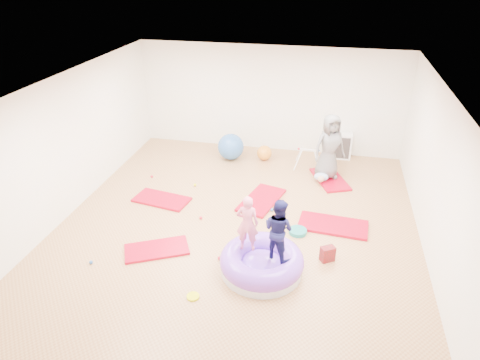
# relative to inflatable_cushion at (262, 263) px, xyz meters

# --- Properties ---
(room) EXTENTS (7.01, 8.01, 2.81)m
(room) POSITION_rel_inflatable_cushion_xyz_m (-0.71, 1.21, 1.22)
(room) COLOR #A16A40
(room) RESTS_ON ground
(gym_mat_front_left) EXTENTS (1.27, 1.03, 0.05)m
(gym_mat_front_left) POSITION_rel_inflatable_cushion_xyz_m (-1.97, 0.15, -0.15)
(gym_mat_front_left) COLOR #B40011
(gym_mat_front_left) RESTS_ON ground
(gym_mat_mid_left) EXTENTS (1.29, 0.79, 0.05)m
(gym_mat_mid_left) POSITION_rel_inflatable_cushion_xyz_m (-2.55, 1.86, -0.15)
(gym_mat_mid_left) COLOR #B40011
(gym_mat_mid_left) RESTS_ON ground
(gym_mat_center_back) EXTENTS (0.97, 1.42, 0.05)m
(gym_mat_center_back) POSITION_rel_inflatable_cushion_xyz_m (-0.40, 2.31, -0.15)
(gym_mat_center_back) COLOR #B40011
(gym_mat_center_back) RESTS_ON ground
(gym_mat_right) EXTENTS (1.39, 0.77, 0.06)m
(gym_mat_right) POSITION_rel_inflatable_cushion_xyz_m (1.16, 1.64, -0.15)
(gym_mat_right) COLOR #B40011
(gym_mat_right) RESTS_ON ground
(gym_mat_rear_right) EXTENTS (1.04, 1.36, 0.05)m
(gym_mat_rear_right) POSITION_rel_inflatable_cushion_xyz_m (1.04, 3.62, -0.15)
(gym_mat_rear_right) COLOR #B40011
(gym_mat_rear_right) RESTS_ON ground
(inflatable_cushion) EXTENTS (1.43, 1.43, 0.45)m
(inflatable_cushion) POSITION_rel_inflatable_cushion_xyz_m (0.00, 0.00, 0.00)
(inflatable_cushion) COLOR silver
(inflatable_cushion) RESTS_ON ground
(child_pink) EXTENTS (0.39, 0.27, 1.02)m
(child_pink) POSITION_rel_inflatable_cushion_xyz_m (-0.27, 0.10, 0.75)
(child_pink) COLOR pink
(child_pink) RESTS_ON inflatable_cushion
(child_navy) EXTENTS (0.66, 0.61, 1.08)m
(child_navy) POSITION_rel_inflatable_cushion_xyz_m (0.26, -0.02, 0.78)
(child_navy) COLOR #161547
(child_navy) RESTS_ON inflatable_cushion
(adult_caregiver) EXTENTS (0.91, 0.80, 1.56)m
(adult_caregiver) POSITION_rel_inflatable_cushion_xyz_m (0.95, 3.70, 0.66)
(adult_caregiver) COLOR slate
(adult_caregiver) RESTS_ON gym_mat_rear_right
(infant) EXTENTS (0.34, 0.34, 0.20)m
(infant) POSITION_rel_inflatable_cushion_xyz_m (0.83, 3.43, -0.02)
(infant) COLOR #A2BBDF
(infant) RESTS_ON gym_mat_rear_right
(ball_pit_balls) EXTENTS (3.22, 3.35, 0.07)m
(ball_pit_balls) POSITION_rel_inflatable_cushion_xyz_m (-1.51, 1.45, -0.14)
(ball_pit_balls) COLOR red
(ball_pit_balls) RESTS_ON ground
(exercise_ball_blue) EXTENTS (0.68, 0.68, 0.68)m
(exercise_ball_blue) POSITION_rel_inflatable_cushion_xyz_m (-1.56, 4.31, 0.17)
(exercise_ball_blue) COLOR #2D60AB
(exercise_ball_blue) RESTS_ON ground
(exercise_ball_orange) EXTENTS (0.39, 0.39, 0.39)m
(exercise_ball_orange) POSITION_rel_inflatable_cushion_xyz_m (-0.69, 4.44, 0.02)
(exercise_ball_orange) COLOR orange
(exercise_ball_orange) RESTS_ON ground
(infant_play_gym) EXTENTS (0.66, 0.63, 0.51)m
(infant_play_gym) POSITION_rel_inflatable_cushion_xyz_m (0.45, 4.21, 0.16)
(infant_play_gym) COLOR white
(infant_play_gym) RESTS_ON ground
(cube_shelf) EXTENTS (0.67, 0.33, 0.67)m
(cube_shelf) POSITION_rel_inflatable_cushion_xyz_m (1.19, 5.00, 0.16)
(cube_shelf) COLOR white
(cube_shelf) RESTS_ON ground
(balance_disc) EXTENTS (0.35, 0.35, 0.08)m
(balance_disc) POSITION_rel_inflatable_cushion_xyz_m (0.50, 1.26, -0.14)
(balance_disc) COLOR #1A7B76
(balance_disc) RESTS_ON ground
(backpack) EXTENTS (0.29, 0.26, 0.28)m
(backpack) POSITION_rel_inflatable_cushion_xyz_m (1.08, 0.53, -0.03)
(backpack) COLOR #AE0910
(backpack) RESTS_ON ground
(yellow_toy) EXTENTS (0.20, 0.20, 0.03)m
(yellow_toy) POSITION_rel_inflatable_cushion_xyz_m (-0.95, -0.86, -0.16)
(yellow_toy) COLOR #D8DF00
(yellow_toy) RESTS_ON ground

